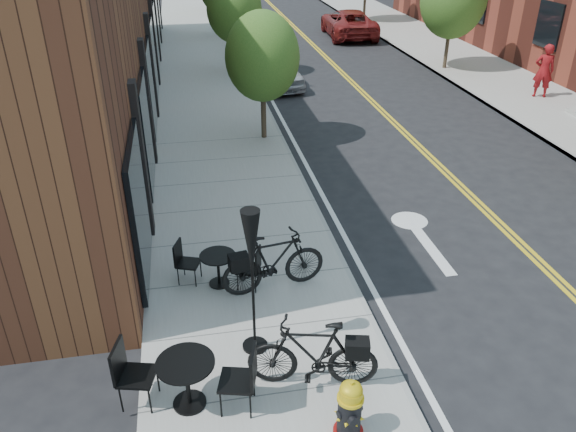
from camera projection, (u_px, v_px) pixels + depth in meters
ground at (372, 320)px, 10.02m from camera, size 120.00×120.00×0.00m
sidewalk_near at (217, 131)px, 18.26m from camera, size 4.00×70.00×0.12m
sidewalk_far at (551, 109)px, 20.20m from camera, size 4.00×70.00×0.12m
building_near at (71, 4)px, 19.30m from camera, size 5.00×28.00×7.00m
tree_near_a at (262, 57)px, 16.39m from camera, size 2.20×2.20×3.81m
tree_near_b at (234, 9)px, 23.21m from camera, size 2.30×2.30×3.98m
fire_hydrant at (350, 410)px, 7.51m from camera, size 0.51×0.51×0.96m
bicycle_left at (313, 354)px, 8.25m from camera, size 2.02×0.99×1.17m
bicycle_right at (274, 262)px, 10.36m from camera, size 2.06×0.88×1.20m
bistro_set_b at (187, 377)px, 7.93m from camera, size 1.99×1.02×1.04m
bistro_set_c at (218, 265)px, 10.57m from camera, size 1.61×0.92×0.85m
patio_umbrella at (252, 253)px, 8.35m from camera, size 0.41×0.41×2.55m
parked_car_a at (276, 69)px, 22.74m from camera, size 1.97×4.05×1.33m
parked_car_b at (256, 38)px, 27.83m from camera, size 1.62×4.33×1.41m
parked_car_c at (248, 15)px, 33.48m from camera, size 2.52×5.45×1.54m
parked_car_far at (349, 23)px, 31.21m from camera, size 2.81×5.48×1.48m
pedestrian at (544, 71)px, 20.84m from camera, size 0.84×0.71×1.96m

